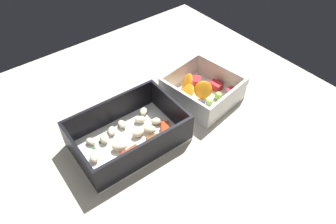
{
  "coord_description": "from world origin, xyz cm",
  "views": [
    {
      "loc": [
        27.22,
        35.5,
        50.3
      ],
      "look_at": [
        -1.9,
        -1.19,
        4.0
      ],
      "focal_mm": 33.35,
      "sensor_mm": 36.0,
      "label": 1
    }
  ],
  "objects": [
    {
      "name": "fruit_bowl",
      "position": [
        -12.05,
        -1.49,
        4.08
      ],
      "size": [
        15.48,
        16.07,
        5.7
      ],
      "rotation": [
        0.0,
        0.0,
        0.14
      ],
      "color": "white",
      "rests_on": "table_surface"
    },
    {
      "name": "table_surface",
      "position": [
        0.0,
        0.0,
        1.0
      ],
      "size": [
        80.0,
        80.0,
        2.0
      ],
      "primitive_type": "cube",
      "color": "beige",
      "rests_on": "ground"
    },
    {
      "name": "paper_cup_liner",
      "position": [
        -23.42,
        0.39,
        2.87
      ],
      "size": [
        4.13,
        4.13,
        1.74
      ],
      "primitive_type": "cylinder",
      "color": "white",
      "rests_on": "table_surface"
    },
    {
      "name": "pasta_container",
      "position": [
        8.17,
        -0.74,
        4.06
      ],
      "size": [
        21.63,
        14.65,
        6.58
      ],
      "rotation": [
        0.0,
        0.0,
        -0.03
      ],
      "color": "white",
      "rests_on": "table_surface"
    }
  ]
}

